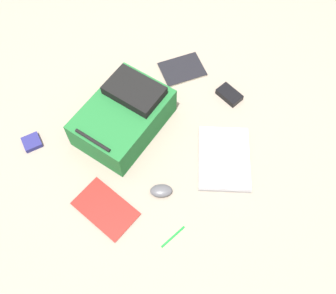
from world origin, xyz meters
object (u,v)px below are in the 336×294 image
book_comic (182,69)px  power_brick (229,95)px  backpack (124,116)px  computer_mouse (161,191)px  book_blue (105,209)px  laptop (224,158)px  pen_black (173,237)px  earbud_pouch (32,142)px

book_comic → power_brick: size_ratio=2.12×
backpack → computer_mouse: 0.41m
book_blue → power_brick: size_ratio=2.36×
computer_mouse → laptop: bearing=-62.9°
power_brick → pen_black: power_brick is taller
backpack → power_brick: size_ratio=4.11×
earbud_pouch → computer_mouse: bearing=-152.8°
book_comic → book_blue: bearing=115.0°
computer_mouse → power_brick: size_ratio=0.79×
earbud_pouch → book_blue: bearing=-172.2°
laptop → pen_black: 0.45m
book_blue → earbud_pouch: 0.51m
computer_mouse → earbud_pouch: 0.68m
backpack → power_brick: (-0.21, -0.52, -0.07)m
laptop → computer_mouse: computer_mouse is taller
laptop → book_comic: size_ratio=1.49×
computer_mouse → book_blue: bearing=106.4°
backpack → earbud_pouch: bearing=62.1°
book_blue → book_comic: same height
book_blue → earbud_pouch: (0.51, 0.07, 0.01)m
book_blue → book_comic: bearing=-65.0°
book_blue → backpack: bearing=-49.6°
pen_black → power_brick: bearing=-62.6°
computer_mouse → pen_black: bearing=-167.8°
backpack → power_brick: bearing=-112.3°
laptop → pen_black: laptop is taller
backpack → laptop: backpack is taller
laptop → earbud_pouch: (0.67, 0.64, -0.00)m
computer_mouse → earbud_pouch: size_ratio=1.23×
book_blue → power_brick: 0.86m
laptop → book_blue: (0.17, 0.58, -0.01)m
power_brick → earbud_pouch: 1.02m
book_comic → power_brick: 0.30m
power_brick → book_blue: bearing=95.1°
backpack → earbud_pouch: size_ratio=6.36×
book_comic → computer_mouse: bearing=130.6°
book_blue → power_brick: (0.08, -0.86, 0.01)m
earbud_pouch → laptop: bearing=-136.3°
book_blue → computer_mouse: computer_mouse is taller
book_comic → pen_black: 0.92m
book_comic → earbud_pouch: 0.87m
laptop → earbud_pouch: laptop is taller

